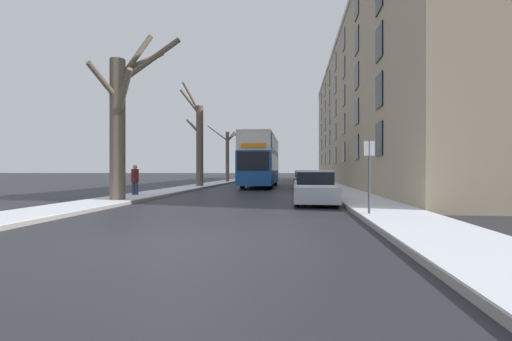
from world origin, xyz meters
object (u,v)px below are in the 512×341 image
parked_car_1 (309,183)px  oncoming_van (263,172)px  bare_tree_left_2 (227,154)px  parked_car_4 (302,178)px  bare_tree_left_0 (121,118)px  double_decker_bus (261,159)px  parked_car_3 (304,179)px  parked_car_0 (314,189)px  pedestrian_left_sidewalk (135,180)px  parked_car_2 (306,180)px  bare_tree_left_1 (199,142)px  street_sign_post (369,173)px  bare_tree_left_3 (243,155)px

parked_car_1 → oncoming_van: bearing=102.6°
bare_tree_left_2 → parked_car_4: bare_tree_left_2 is taller
bare_tree_left_0 → bare_tree_left_2: (-0.21, 25.53, -0.43)m
double_decker_bus → parked_car_1: bearing=-66.5°
double_decker_bus → parked_car_3: bearing=32.1°
parked_car_0 → pedestrian_left_sidewalk: (-9.36, 2.29, 0.30)m
parked_car_2 → parked_car_0: bearing=-90.0°
bare_tree_left_2 → parked_car_3: (8.85, -7.81, -2.74)m
bare_tree_left_1 → parked_car_0: bare_tree_left_1 is taller
parked_car_1 → pedestrian_left_sidewalk: (-9.36, -3.71, 0.31)m
parked_car_4 → street_sign_post: 27.32m
bare_tree_left_3 → street_sign_post: (10.22, -42.15, -2.49)m
pedestrian_left_sidewalk → parked_car_3: bearing=57.0°
bare_tree_left_3 → parked_car_4: 17.60m
parked_car_3 → bare_tree_left_0: bearing=-116.0°
bare_tree_left_2 → oncoming_van: 5.31m
bare_tree_left_0 → bare_tree_left_3: size_ratio=1.00×
parked_car_2 → street_sign_post: size_ratio=1.64×
parked_car_0 → street_sign_post: (1.39, -4.46, 0.71)m
parked_car_3 → parked_car_4: parked_car_3 is taller
bare_tree_left_1 → parked_car_3: size_ratio=2.00×
parked_car_4 → oncoming_van: size_ratio=0.80×
parked_car_1 → pedestrian_left_sidewalk: bearing=-158.4°
bare_tree_left_1 → parked_car_0: 16.08m
bare_tree_left_3 → parked_car_2: (8.83, -25.72, -3.19)m
bare_tree_left_0 → street_sign_post: bearing=-21.3°
bare_tree_left_1 → oncoming_van: bearing=74.6°
bare_tree_left_3 → parked_car_0: bearing=-76.8°
bare_tree_left_3 → parked_car_4: bearing=-59.3°
bare_tree_left_1 → oncoming_van: size_ratio=1.72×
bare_tree_left_2 → street_sign_post: size_ratio=2.90×
double_decker_bus → bare_tree_left_0: bearing=-107.5°
parked_car_1 → oncoming_van: 22.29m
oncoming_van → bare_tree_left_0: bearing=-97.6°
double_decker_bus → parked_car_0: bearing=-75.5°
bare_tree_left_0 → bare_tree_left_3: bearing=90.3°
bare_tree_left_1 → parked_car_1: bare_tree_left_1 is taller
bare_tree_left_3 → parked_car_3: (8.83, -20.52, -3.21)m
parked_car_0 → parked_car_3: size_ratio=0.93×
bare_tree_left_1 → oncoming_van: bare_tree_left_1 is taller
bare_tree_left_3 → street_sign_post: size_ratio=3.32×
bare_tree_left_0 → parked_car_0: bearing=3.6°
double_decker_bus → bare_tree_left_2: bearing=116.2°
double_decker_bus → parked_car_0: 15.37m
bare_tree_left_1 → parked_car_0: (8.92, -12.99, -3.20)m
parked_car_4 → oncoming_van: 6.94m
double_decker_bus → parked_car_4: (3.82, 8.05, -1.87)m
double_decker_bus → pedestrian_left_sidewalk: (-5.54, -12.48, -1.53)m
bare_tree_left_2 → parked_car_1: size_ratio=1.56×
double_decker_bus → oncoming_van: bearing=94.5°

